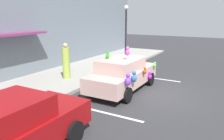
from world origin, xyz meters
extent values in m
plane|color=#2D2D30|center=(0.00, 0.00, 0.00)|extent=(60.00, 60.00, 0.00)
cube|color=gray|center=(0.00, 5.00, 0.07)|extent=(24.00, 4.00, 0.15)
cube|color=slate|center=(0.00, 7.15, 3.20)|extent=(24.00, 0.30, 6.40)
cube|color=#722D5B|center=(-2.00, 6.60, 2.55)|extent=(3.60, 1.10, 0.12)
cube|color=silver|center=(2.43, 1.00, 0.00)|extent=(0.12, 3.60, 0.01)
cube|color=silver|center=(-2.87, 1.00, 0.00)|extent=(0.12, 3.60, 0.01)
cube|color=#C9A196|center=(-0.24, 1.30, 0.64)|extent=(4.37, 1.72, 0.68)
cube|color=#C9A196|center=(-0.46, 1.30, 1.26)|extent=(2.27, 1.51, 0.56)
cylinder|color=black|center=(1.11, 2.16, 0.32)|extent=(0.64, 0.22, 0.64)
cylinder|color=black|center=(1.11, 0.44, 0.32)|extent=(0.64, 0.22, 0.64)
cylinder|color=black|center=(-1.59, 2.16, 0.32)|extent=(0.64, 0.22, 0.64)
cylinder|color=black|center=(-1.59, 0.44, 0.32)|extent=(0.64, 0.22, 0.64)
ellipsoid|color=#4913B3|center=(0.49, 0.72, 1.12)|extent=(0.23, 0.19, 0.27)
sphere|color=#4913B3|center=(0.49, 0.72, 1.31)|extent=(0.15, 0.15, 0.15)
ellipsoid|color=#8FDF21|center=(1.07, 1.05, 1.10)|extent=(0.20, 0.16, 0.23)
sphere|color=#8FDF21|center=(1.07, 1.05, 1.26)|extent=(0.12, 0.12, 0.12)
ellipsoid|color=#50DD48|center=(1.51, 0.37, 0.95)|extent=(0.17, 0.14, 0.21)
sphere|color=#50DD48|center=(1.51, 0.37, 1.09)|extent=(0.11, 0.11, 0.11)
ellipsoid|color=#31629A|center=(-1.19, 0.32, 0.94)|extent=(0.28, 0.23, 0.33)
sphere|color=#31629A|center=(-1.19, 0.32, 1.17)|extent=(0.18, 0.18, 0.18)
ellipsoid|color=#7A3DE3|center=(-1.77, 0.32, 0.96)|extent=(0.28, 0.23, 0.34)
sphere|color=#7A3DE3|center=(-1.77, 0.32, 1.20)|extent=(0.18, 0.18, 0.18)
ellipsoid|color=#903C14|center=(0.08, 0.36, 0.93)|extent=(0.20, 0.16, 0.24)
sphere|color=#903C14|center=(0.08, 0.36, 1.09)|extent=(0.13, 0.13, 0.13)
ellipsoid|color=olive|center=(-1.15, 0.73, 1.10)|extent=(0.19, 0.15, 0.22)
sphere|color=olive|center=(-1.15, 0.73, 1.25)|extent=(0.12, 0.12, 0.12)
ellipsoid|color=#B63EA6|center=(-0.55, 0.94, 1.87)|extent=(0.23, 0.19, 0.28)
sphere|color=#B63EA6|center=(-0.55, 0.94, 2.06)|extent=(0.15, 0.15, 0.15)
ellipsoid|color=#B21EC3|center=(0.80, 0.35, 0.53)|extent=(0.22, 0.18, 0.26)
sphere|color=#B21EC3|center=(0.80, 0.35, 0.70)|extent=(0.14, 0.14, 0.14)
ellipsoid|color=#278E1D|center=(-0.74, 1.84, 1.66)|extent=(0.20, 0.16, 0.24)
sphere|color=#278E1D|center=(-0.74, 1.84, 1.83)|extent=(0.13, 0.13, 0.13)
cube|color=maroon|center=(-6.32, 1.30, 0.64)|extent=(4.40, 1.74, 0.68)
cylinder|color=black|center=(-4.95, 2.17, 0.32)|extent=(0.64, 0.22, 0.64)
cylinder|color=black|center=(-4.95, 0.43, 0.32)|extent=(0.64, 0.22, 0.64)
ellipsoid|color=beige|center=(2.90, 3.84, 0.36)|extent=(0.34, 0.28, 0.42)
sphere|color=beige|center=(2.90, 3.84, 0.66)|extent=(0.24, 0.24, 0.24)
sphere|color=beige|center=(2.82, 3.84, 0.74)|extent=(0.10, 0.10, 0.10)
sphere|color=beige|center=(2.99, 3.84, 0.74)|extent=(0.10, 0.10, 0.10)
cylinder|color=black|center=(4.52, 3.50, 1.99)|extent=(0.12, 0.12, 3.68)
sphere|color=#EAEACC|center=(4.52, 3.50, 3.97)|extent=(0.28, 0.28, 0.28)
cylinder|color=#97AD43|center=(-0.41, 4.60, 0.99)|extent=(0.40, 0.40, 1.67)
sphere|color=tan|center=(-0.41, 4.60, 1.94)|extent=(0.23, 0.23, 0.23)
camera|label=1|loc=(-9.25, -3.19, 3.42)|focal=35.66mm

